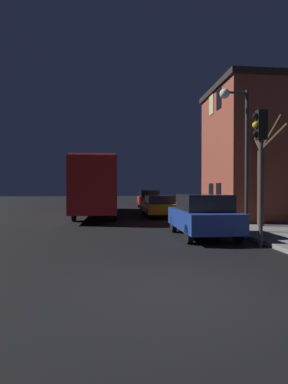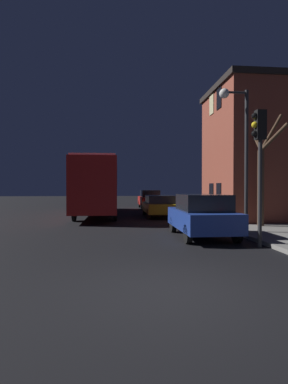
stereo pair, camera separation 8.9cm
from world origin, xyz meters
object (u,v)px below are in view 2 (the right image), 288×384
Objects in this scene: bare_tree at (262,174)px; car_mid_lane at (160,205)px; traffic_light at (259,149)px; bus at (99,184)px; car_far_lane at (150,199)px; car_near_lane at (202,215)px; streetlamp at (239,136)px.

bare_tree reaches higher than car_mid_lane.
traffic_light is 4.57m from bare_tree.
bus is 2.60× the size of car_far_lane.
bare_tree is 10.84m from bus.
car_far_lane is (-3.54, 13.20, -1.60)m from bare_tree.
bare_tree is at bearing -45.09° from bus.
car_near_lane is at bearing -149.52° from bare_tree.
bus is (-5.89, 9.27, -1.71)m from streetlamp.
car_far_lane is (0.20, 7.26, 0.12)m from car_mid_lane.
bus is (-7.65, 7.68, -0.32)m from bare_tree.
traffic_light is 0.99× the size of car_mid_lane.
streetlamp is at bearing 13.22° from car_near_lane.
car_near_lane is at bearing -166.78° from streetlamp.
traffic_light is 0.93× the size of car_far_lane.
traffic_light reaches higher than car_far_lane.
streetlamp is 0.47× the size of bus.
traffic_light is at bearing -118.12° from bare_tree.
car_near_lane is (-1.56, -0.37, -3.00)m from streetlamp.
car_far_lane is at bearing 96.86° from streetlamp.
car_far_lane is at bearing 88.44° from car_mid_lane.
traffic_light is 0.86× the size of bare_tree.
traffic_light reaches higher than car_near_lane.
car_far_lane is at bearing 94.67° from traffic_light.
bare_tree is 1.15× the size of car_mid_lane.
streetlamp is at bearing -83.14° from car_far_lane.
car_mid_lane is (-1.98, 7.53, -3.11)m from streetlamp.
bus is at bearing 114.21° from car_near_lane.
bare_tree reaches higher than traffic_light.
bare_tree is 7.23m from car_mid_lane.
traffic_light is at bearing -85.33° from car_far_lane.
bare_tree is 1.07× the size of car_far_lane.
car_mid_lane is 0.94× the size of car_far_lane.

